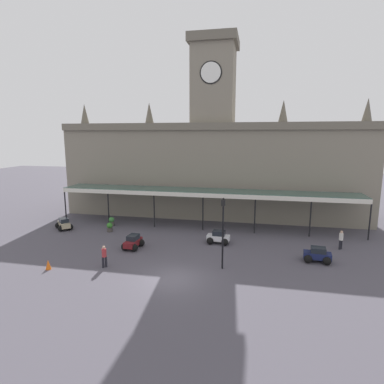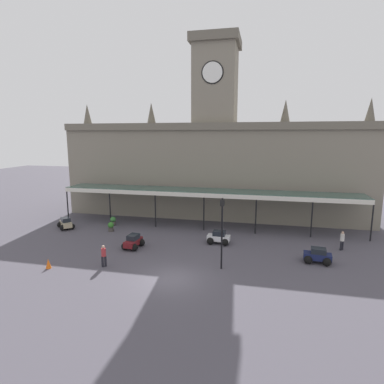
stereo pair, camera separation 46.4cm
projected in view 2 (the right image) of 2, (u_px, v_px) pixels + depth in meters
name	position (u px, v px, depth m)	size (l,w,h in m)	color
ground_plane	(172.00, 279.00, 21.72)	(140.00, 140.00, 0.00)	#4C4852
station_building	(215.00, 163.00, 38.57)	(35.66, 7.01, 20.81)	gray
entrance_canopy	(206.00, 192.00, 33.53)	(31.81, 3.26, 4.00)	#38564C
car_navy_sedan	(317.00, 256.00, 24.44)	(2.13, 1.66, 1.19)	#19214C
car_white_sedan	(219.00, 238.00, 28.81)	(2.10, 1.60, 1.19)	silver
car_beige_sedan	(66.00, 224.00, 33.44)	(2.22, 2.21, 1.19)	tan
car_maroon_sedan	(133.00, 242.00, 27.69)	(1.63, 2.12, 1.19)	maroon
pedestrian_near_entrance	(104.00, 255.00, 23.66)	(0.34, 0.34, 1.67)	black
pedestrian_beside_cars	(342.00, 240.00, 27.08)	(0.34, 0.34, 1.67)	black
victorian_lamppost	(222.00, 226.00, 22.86)	(0.30, 0.30, 5.34)	black
traffic_cone	(48.00, 264.00, 23.44)	(0.40, 0.40, 0.73)	orange
planter_forecourt_centre	(113.00, 221.00, 34.68)	(0.60, 0.60, 0.96)	#47423D
planter_by_canopy	(111.00, 227.00, 32.50)	(0.60, 0.60, 0.96)	#47423D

